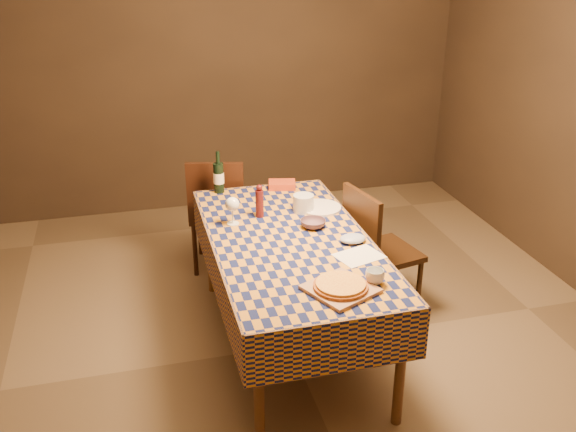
{
  "coord_description": "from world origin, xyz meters",
  "views": [
    {
      "loc": [
        -0.89,
        -3.34,
        2.46
      ],
      "look_at": [
        0.0,
        0.05,
        0.9
      ],
      "focal_mm": 40.0,
      "sensor_mm": 36.0,
      "label": 1
    }
  ],
  "objects": [
    {
      "name": "room",
      "position": [
        0.0,
        0.0,
        1.35
      ],
      "size": [
        5.0,
        5.1,
        2.7
      ],
      "color": "brown",
      "rests_on": "ground"
    },
    {
      "name": "dining_table",
      "position": [
        0.0,
        0.0,
        0.69
      ],
      "size": [
        0.94,
        1.84,
        0.77
      ],
      "color": "brown",
      "rests_on": "ground"
    },
    {
      "name": "cutting_board",
      "position": [
        0.1,
        -0.65,
        0.78
      ],
      "size": [
        0.41,
        0.41,
        0.02
      ],
      "primitive_type": "cube",
      "rotation": [
        0.0,
        0.0,
        0.43
      ],
      "color": "#A26F4C",
      "rests_on": "dining_table"
    },
    {
      "name": "pizza",
      "position": [
        0.1,
        -0.65,
        0.8
      ],
      "size": [
        0.33,
        0.33,
        0.03
      ],
      "color": "#934818",
      "rests_on": "cutting_board"
    },
    {
      "name": "pepper_mill",
      "position": [
        -0.1,
        0.37,
        0.87
      ],
      "size": [
        0.06,
        0.06,
        0.22
      ],
      "color": "#461012",
      "rests_on": "dining_table"
    },
    {
      "name": "bowl",
      "position": [
        0.18,
        0.13,
        0.79
      ],
      "size": [
        0.16,
        0.16,
        0.05
      ],
      "primitive_type": "imported",
      "rotation": [
        0.0,
        0.0,
        0.04
      ],
      "color": "#5D424E",
      "rests_on": "dining_table"
    },
    {
      "name": "wine_glass",
      "position": [
        -0.29,
        0.3,
        0.9
      ],
      "size": [
        0.09,
        0.09,
        0.18
      ],
      "color": "white",
      "rests_on": "dining_table"
    },
    {
      "name": "wine_bottle",
      "position": [
        -0.29,
        0.86,
        0.88
      ],
      "size": [
        0.08,
        0.08,
        0.3
      ],
      "color": "black",
      "rests_on": "dining_table"
    },
    {
      "name": "deli_tub",
      "position": [
        0.19,
        0.38,
        0.83
      ],
      "size": [
        0.14,
        0.14,
        0.11
      ],
      "primitive_type": "cylinder",
      "rotation": [
        0.0,
        0.0,
        0.06
      ],
      "color": "silver",
      "rests_on": "dining_table"
    },
    {
      "name": "takeout_container",
      "position": [
        0.16,
        0.83,
        0.79
      ],
      "size": [
        0.22,
        0.17,
        0.05
      ],
      "primitive_type": "cube",
      "rotation": [
        0.0,
        0.0,
        -0.23
      ],
      "color": "#AF3917",
      "rests_on": "dining_table"
    },
    {
      "name": "white_plate",
      "position": [
        0.31,
        0.39,
        0.78
      ],
      "size": [
        0.35,
        0.35,
        0.02
      ],
      "primitive_type": "cylinder",
      "rotation": [
        0.0,
        0.0,
        -0.29
      ],
      "color": "white",
      "rests_on": "dining_table"
    },
    {
      "name": "tumbler",
      "position": [
        0.29,
        -0.62,
        0.81
      ],
      "size": [
        0.11,
        0.11,
        0.08
      ],
      "primitive_type": "imported",
      "rotation": [
        0.0,
        0.0,
        -0.07
      ],
      "color": "white",
      "rests_on": "dining_table"
    },
    {
      "name": "flour_patch",
      "position": [
        0.32,
        -0.31,
        0.77
      ],
      "size": [
        0.3,
        0.26,
        0.0
      ],
      "primitive_type": "cube",
      "rotation": [
        0.0,
        0.0,
        0.29
      ],
      "color": "white",
      "rests_on": "dining_table"
    },
    {
      "name": "flour_bag",
      "position": [
        0.35,
        -0.13,
        0.79
      ],
      "size": [
        0.16,
        0.12,
        0.05
      ],
      "primitive_type": "ellipsoid",
      "rotation": [
        0.0,
        0.0,
        0.01
      ],
      "color": "#A1AECE",
      "rests_on": "dining_table"
    },
    {
      "name": "chair_far",
      "position": [
        -0.27,
        1.15,
        0.52
      ],
      "size": [
        0.51,
        0.51,
        0.93
      ],
      "color": "black",
      "rests_on": "ground"
    },
    {
      "name": "chair_right",
      "position": [
        0.65,
        0.24,
        0.52
      ],
      "size": [
        0.51,
        0.5,
        0.93
      ],
      "color": "black",
      "rests_on": "ground"
    }
  ]
}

